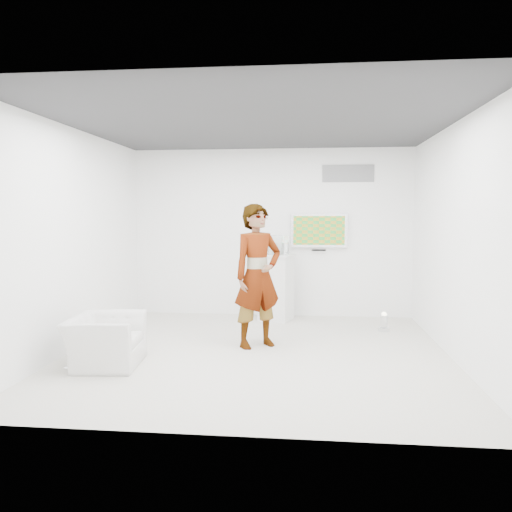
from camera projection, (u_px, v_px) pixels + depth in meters
name	position (u px, v px, depth m)	size (l,w,h in m)	color
room	(258.00, 240.00, 6.51)	(5.01, 5.01, 3.00)	beige
tv	(319.00, 230.00, 8.85)	(1.00, 0.08, 0.60)	silver
logo_decal	(348.00, 173.00, 8.75)	(0.90, 0.02, 0.30)	slate
person	(258.00, 276.00, 6.88)	(0.72, 0.47, 1.98)	silver
armchair	(106.00, 341.00, 6.08)	(0.93, 0.81, 0.60)	silver
pedestal	(276.00, 287.00, 8.64)	(0.56, 0.56, 1.15)	silver
floor_uplight	(384.00, 322.00, 7.85)	(0.18, 0.18, 0.29)	silver
vitrine	(276.00, 245.00, 8.58)	(0.33, 0.33, 0.33)	silver
console	(276.00, 249.00, 8.59)	(0.05, 0.15, 0.20)	silver
wii_remote	(268.00, 218.00, 7.07)	(0.03, 0.14, 0.03)	silver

